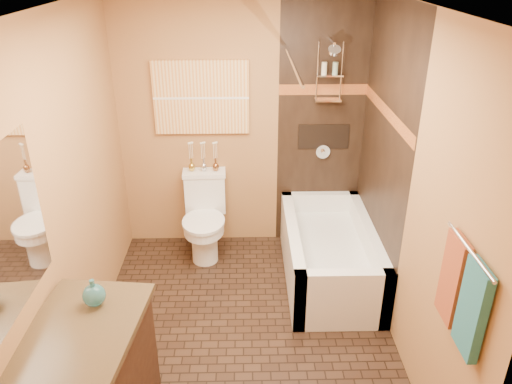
{
  "coord_description": "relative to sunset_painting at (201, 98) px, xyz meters",
  "views": [
    {
      "loc": [
        0.03,
        -3.14,
        2.8
      ],
      "look_at": [
        0.11,
        0.4,
        1.08
      ],
      "focal_mm": 35.0,
      "sensor_mm": 36.0,
      "label": 1
    }
  ],
  "objects": [
    {
      "name": "floor",
      "position": [
        0.38,
        -1.48,
        -1.55
      ],
      "size": [
        3.0,
        3.0,
        0.0
      ],
      "primitive_type": "plane",
      "color": "black",
      "rests_on": "ground"
    },
    {
      "name": "wall_left",
      "position": [
        -0.82,
        -1.48,
        -0.3
      ],
      "size": [
        0.02,
        3.0,
        2.5
      ],
      "primitive_type": "cube",
      "color": "#A3703F",
      "rests_on": "floor"
    },
    {
      "name": "wall_right",
      "position": [
        1.58,
        -1.48,
        -0.3
      ],
      "size": [
        0.02,
        3.0,
        2.5
      ],
      "primitive_type": "cube",
      "color": "#A3703F",
      "rests_on": "floor"
    },
    {
      "name": "wall_back",
      "position": [
        0.38,
        0.02,
        -0.3
      ],
      "size": [
        2.4,
        0.02,
        2.5
      ],
      "primitive_type": "cube",
      "color": "#A3703F",
      "rests_on": "floor"
    },
    {
      "name": "wall_front",
      "position": [
        0.38,
        -2.98,
        -0.3
      ],
      "size": [
        2.4,
        0.02,
        2.5
      ],
      "primitive_type": "cube",
      "color": "#A3703F",
      "rests_on": "floor"
    },
    {
      "name": "ceiling",
      "position": [
        0.38,
        -1.48,
        0.95
      ],
      "size": [
        3.0,
        3.0,
        0.0
      ],
      "primitive_type": "plane",
      "color": "silver",
      "rests_on": "wall_back"
    },
    {
      "name": "alcove_tile_back",
      "position": [
        1.16,
        0.01,
        -0.3
      ],
      "size": [
        0.85,
        0.01,
        2.5
      ],
      "primitive_type": "cube",
      "color": "black",
      "rests_on": "wall_back"
    },
    {
      "name": "alcove_tile_right",
      "position": [
        1.57,
        -0.73,
        -0.3
      ],
      "size": [
        0.01,
        1.5,
        2.5
      ],
      "primitive_type": "cube",
      "color": "black",
      "rests_on": "wall_right"
    },
    {
      "name": "mosaic_band_back",
      "position": [
        1.16,
        0.0,
        0.07
      ],
      "size": [
        0.85,
        0.01,
        0.1
      ],
      "primitive_type": "cube",
      "color": "maroon",
      "rests_on": "alcove_tile_back"
    },
    {
      "name": "mosaic_band_right",
      "position": [
        1.56,
        -0.73,
        0.07
      ],
      "size": [
        0.01,
        1.5,
        0.1
      ],
      "primitive_type": "cube",
      "color": "maroon",
      "rests_on": "alcove_tile_right"
    },
    {
      "name": "alcove_niche",
      "position": [
        1.18,
        0.01,
        -0.4
      ],
      "size": [
        0.5,
        0.01,
        0.25
      ],
      "primitive_type": "cube",
      "color": "black",
      "rests_on": "alcove_tile_back"
    },
    {
      "name": "shower_fixtures",
      "position": [
        1.18,
        -0.1,
        0.12
      ],
      "size": [
        0.24,
        0.33,
        1.16
      ],
      "color": "silver",
      "rests_on": "floor"
    },
    {
      "name": "curtain_rod",
      "position": [
        0.78,
        -0.73,
        0.47
      ],
      "size": [
        0.03,
        1.55,
        0.03
      ],
      "primitive_type": "cylinder",
      "rotation": [
        1.57,
        0.0,
        0.0
      ],
      "color": "silver",
      "rests_on": "wall_back"
    },
    {
      "name": "towel_bar",
      "position": [
        1.53,
        -2.53,
        -0.1
      ],
      "size": [
        0.02,
        0.55,
        0.02
      ],
      "primitive_type": "cylinder",
      "rotation": [
        1.57,
        0.0,
        0.0
      ],
      "color": "silver",
      "rests_on": "wall_right"
    },
    {
      "name": "towel_teal",
      "position": [
        1.54,
        -2.66,
        -0.37
      ],
      "size": [
        0.05,
        0.22,
        0.52
      ],
      "primitive_type": "cube",
      "color": "#216070",
      "rests_on": "towel_bar"
    },
    {
      "name": "towel_rust",
      "position": [
        1.54,
        -2.4,
        -0.37
      ],
      "size": [
        0.05,
        0.22,
        0.52
      ],
      "primitive_type": "cube",
      "color": "maroon",
      "rests_on": "towel_bar"
    },
    {
      "name": "sunset_painting",
      "position": [
        0.0,
        0.0,
        0.0
      ],
      "size": [
        0.9,
        0.04,
        0.7
      ],
      "primitive_type": "cube",
      "color": "orange",
      "rests_on": "wall_back"
    },
    {
      "name": "vanity_mirror",
      "position": [
        -0.81,
        -2.48,
        -0.05
      ],
      "size": [
        0.01,
        1.0,
        0.9
      ],
      "primitive_type": "cube",
      "color": "white",
      "rests_on": "wall_left"
    },
    {
      "name": "bathtub",
      "position": [
        1.18,
        -0.73,
        -1.33
      ],
      "size": [
        0.8,
        1.5,
        0.55
      ],
      "color": "white",
      "rests_on": "floor"
    },
    {
      "name": "toilet",
      "position": [
        0.0,
        -0.27,
        -1.13
      ],
      "size": [
        0.43,
        0.63,
        0.83
      ],
      "rotation": [
        0.0,
        0.0,
        0.05
      ],
      "color": "white",
      "rests_on": "floor"
    },
    {
      "name": "teal_bottle",
      "position": [
        -0.49,
        -2.21,
        -0.57
      ],
      "size": [
        0.17,
        0.17,
        0.22
      ],
      "primitive_type": null,
      "rotation": [
        0.0,
        0.0,
        0.23
      ],
      "color": "#256970",
      "rests_on": "vanity"
    },
    {
      "name": "bud_vases",
      "position": [
        0.0,
        -0.08,
        -0.56
      ],
      "size": [
        0.3,
        0.06,
        0.3
      ],
      "color": "gold",
      "rests_on": "toilet"
    }
  ]
}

